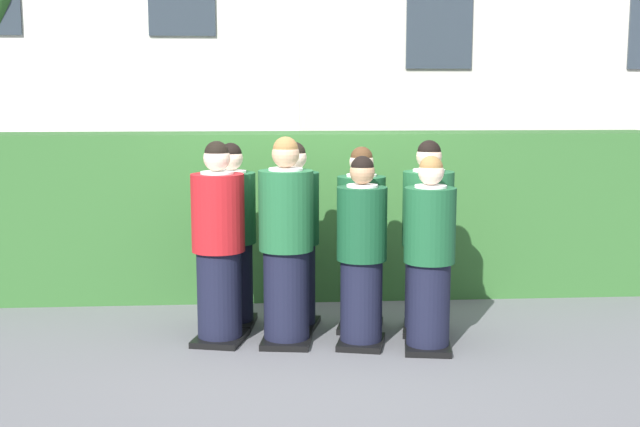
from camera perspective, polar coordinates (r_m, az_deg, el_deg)
ground_plane at (r=6.74m, az=0.15°, el=-9.16°), size 60.00×60.00×0.00m
student_in_red_blazer at (r=6.68m, az=-7.12°, el=-2.39°), size 0.49×0.57×1.66m
student_front_row_1 at (r=6.59m, az=-2.38°, el=-2.32°), size 0.46×0.56×1.70m
student_front_row_2 at (r=6.55m, az=2.93°, el=-3.04°), size 0.45×0.51×1.55m
student_front_row_3 at (r=6.49m, az=7.65°, el=-3.18°), size 0.43×0.52×1.56m
student_rear_row_0 at (r=7.15m, az=-6.18°, el=-1.83°), size 0.43×0.50×1.61m
student_rear_row_1 at (r=7.04m, az=-1.78°, el=-1.90°), size 0.48×0.54×1.63m
student_rear_row_2 at (r=7.00m, az=2.88°, el=-2.11°), size 0.46×0.54×1.59m
student_rear_row_3 at (r=6.95m, az=7.52°, el=-2.00°), size 0.47×0.54×1.65m
hedge at (r=8.20m, az=-0.72°, el=-0.06°), size 7.00×0.70×1.64m
school_building_main at (r=13.69m, az=13.17°, el=14.28°), size 7.29×4.06×6.74m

